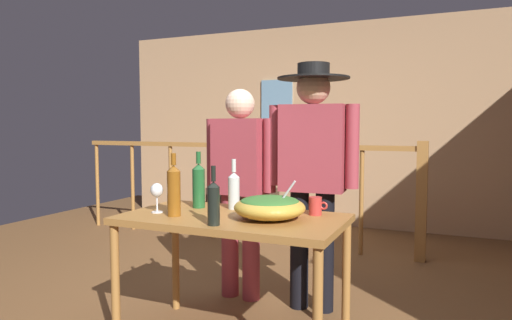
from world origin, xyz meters
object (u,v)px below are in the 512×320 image
at_px(wine_glass, 157,192).
at_px(serving_table, 232,230).
at_px(flat_screen_tv, 241,170).
at_px(salad_bowl, 270,206).
at_px(tv_console, 243,205).
at_px(person_standing_left, 240,177).
at_px(wine_bottle_amber, 174,190).
at_px(mug_red, 316,206).
at_px(wine_bottle_clear, 234,189).
at_px(wine_bottle_dark, 214,202).
at_px(person_standing_right, 313,162).
at_px(stair_railing, 280,179).
at_px(wine_bottle_green, 199,185).
at_px(framed_picture, 277,99).

bearing_deg(wine_glass, serving_table, 11.21).
relative_size(flat_screen_tv, salad_bowl, 1.25).
relative_size(tv_console, person_standing_left, 0.58).
bearing_deg(wine_glass, wine_bottle_amber, -16.79).
xyz_separation_m(mug_red, person_standing_left, (-0.71, 0.47, 0.09)).
height_order(wine_bottle_clear, wine_bottle_amber, wine_bottle_amber).
relative_size(flat_screen_tv, mug_red, 4.48).
height_order(wine_bottle_dark, mug_red, wine_bottle_dark).
xyz_separation_m(wine_bottle_amber, person_standing_right, (0.59, 0.82, 0.12)).
bearing_deg(serving_table, wine_bottle_amber, -156.01).
xyz_separation_m(wine_glass, person_standing_right, (0.74, 0.78, 0.14)).
height_order(stair_railing, tv_console, stair_railing).
bearing_deg(wine_bottle_amber, wine_bottle_dark, -20.68).
bearing_deg(mug_red, wine_bottle_green, -175.11).
xyz_separation_m(framed_picture, stair_railing, (0.50, -1.22, -0.92)).
relative_size(flat_screen_tv, serving_table, 0.39).
relative_size(tv_console, wine_bottle_amber, 2.46).
distance_m(stair_railing, serving_table, 2.26).
bearing_deg(flat_screen_tv, wine_bottle_dark, -66.90).
bearing_deg(person_standing_left, tv_console, -61.53).
xyz_separation_m(serving_table, wine_bottle_dark, (0.02, -0.26, 0.21)).
relative_size(salad_bowl, mug_red, 3.57).
xyz_separation_m(wine_bottle_clear, wine_bottle_amber, (-0.22, -0.34, 0.03)).
height_order(salad_bowl, wine_bottle_clear, wine_bottle_clear).
bearing_deg(stair_railing, framed_picture, 112.47).
xyz_separation_m(framed_picture, tv_console, (-0.38, -0.29, -1.41)).
distance_m(framed_picture, wine_bottle_green, 3.41).
relative_size(stair_railing, wine_bottle_amber, 11.03).
distance_m(flat_screen_tv, person_standing_right, 2.96).
height_order(framed_picture, wine_bottle_clear, framed_picture).
distance_m(stair_railing, wine_bottle_amber, 2.35).
distance_m(salad_bowl, wine_bottle_green, 0.57).
bearing_deg(person_standing_left, serving_table, 115.52).
height_order(stair_railing, serving_table, stair_railing).
bearing_deg(wine_bottle_amber, tv_console, 108.66).
xyz_separation_m(flat_screen_tv, person_standing_left, (1.13, -2.41, 0.21)).
xyz_separation_m(salad_bowl, wine_bottle_green, (-0.55, 0.15, 0.08)).
xyz_separation_m(wine_bottle_clear, mug_red, (0.53, 0.02, -0.07)).
relative_size(mug_red, person_standing_left, 0.07).
distance_m(framed_picture, salad_bowl, 3.73).
xyz_separation_m(framed_picture, serving_table, (1.03, -3.41, -0.96)).
distance_m(framed_picture, flat_screen_tv, 1.06).
relative_size(wine_bottle_amber, mug_red, 3.25).
distance_m(tv_console, wine_bottle_dark, 3.73).
relative_size(salad_bowl, wine_bottle_dark, 1.28).
bearing_deg(wine_bottle_clear, wine_bottle_dark, -76.55).
distance_m(wine_glass, person_standing_right, 1.08).
xyz_separation_m(wine_bottle_green, mug_red, (0.75, 0.06, -0.09)).
distance_m(wine_glass, wine_bottle_amber, 0.16).
height_order(salad_bowl, person_standing_right, person_standing_right).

